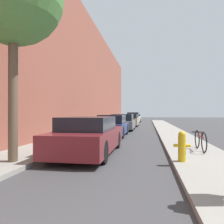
{
  "coord_description": "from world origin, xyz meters",
  "views": [
    {
      "loc": [
        1.23,
        0.49,
        1.47
      ],
      "look_at": [
        -0.35,
        10.0,
        1.51
      ],
      "focal_mm": 35.0,
      "sensor_mm": 36.0,
      "label": 1
    }
  ],
  "objects_px": {
    "parked_car_white": "(133,118)",
    "parked_car_navy": "(113,126)",
    "parked_car_maroon": "(89,136)",
    "parked_car_silver": "(136,118)",
    "parked_car_grey": "(123,122)",
    "parked_car_champagne": "(130,120)",
    "bicycle": "(200,140)",
    "fire_hydrant": "(182,146)"
  },
  "relations": [
    {
      "from": "parked_car_navy",
      "to": "parked_car_silver",
      "type": "distance_m",
      "value": 22.35
    },
    {
      "from": "parked_car_champagne",
      "to": "bicycle",
      "type": "bearing_deg",
      "value": -76.42
    },
    {
      "from": "parked_car_navy",
      "to": "parked_car_champagne",
      "type": "height_order",
      "value": "parked_car_navy"
    },
    {
      "from": "parked_car_white",
      "to": "parked_car_silver",
      "type": "relative_size",
      "value": 1.13
    },
    {
      "from": "parked_car_grey",
      "to": "parked_car_champagne",
      "type": "height_order",
      "value": "parked_car_grey"
    },
    {
      "from": "parked_car_grey",
      "to": "parked_car_champagne",
      "type": "bearing_deg",
      "value": 88.76
    },
    {
      "from": "parked_car_grey",
      "to": "parked_car_white",
      "type": "distance_m",
      "value": 11.84
    },
    {
      "from": "parked_car_navy",
      "to": "parked_car_white",
      "type": "distance_m",
      "value": 16.71
    },
    {
      "from": "parked_car_white",
      "to": "parked_car_maroon",
      "type": "bearing_deg",
      "value": -90.08
    },
    {
      "from": "parked_car_silver",
      "to": "parked_car_white",
      "type": "bearing_deg",
      "value": -90.14
    },
    {
      "from": "parked_car_maroon",
      "to": "fire_hydrant",
      "type": "height_order",
      "value": "parked_car_maroon"
    },
    {
      "from": "parked_car_maroon",
      "to": "parked_car_white",
      "type": "relative_size",
      "value": 1.02
    },
    {
      "from": "parked_car_white",
      "to": "parked_car_navy",
      "type": "bearing_deg",
      "value": -90.63
    },
    {
      "from": "parked_car_silver",
      "to": "bicycle",
      "type": "distance_m",
      "value": 27.98
    },
    {
      "from": "parked_car_maroon",
      "to": "parked_car_silver",
      "type": "relative_size",
      "value": 1.15
    },
    {
      "from": "parked_car_navy",
      "to": "parked_car_silver",
      "type": "height_order",
      "value": "parked_car_navy"
    },
    {
      "from": "parked_car_silver",
      "to": "parked_car_champagne",
      "type": "bearing_deg",
      "value": -89.89
    },
    {
      "from": "parked_car_champagne",
      "to": "parked_car_white",
      "type": "height_order",
      "value": "parked_car_white"
    },
    {
      "from": "parked_car_grey",
      "to": "parked_car_white",
      "type": "relative_size",
      "value": 0.86
    },
    {
      "from": "parked_car_champagne",
      "to": "fire_hydrant",
      "type": "bearing_deg",
      "value": -80.73
    },
    {
      "from": "parked_car_maroon",
      "to": "parked_car_champagne",
      "type": "xyz_separation_m",
      "value": [
        0.07,
        16.85,
        -0.01
      ]
    },
    {
      "from": "parked_car_champagne",
      "to": "bicycle",
      "type": "xyz_separation_m",
      "value": [
        3.89,
        -16.11,
        -0.17
      ]
    },
    {
      "from": "parked_car_white",
      "to": "parked_car_champagne",
      "type": "bearing_deg",
      "value": -89.65
    },
    {
      "from": "fire_hydrant",
      "to": "parked_car_navy",
      "type": "bearing_deg",
      "value": 113.36
    },
    {
      "from": "parked_car_champagne",
      "to": "bicycle",
      "type": "relative_size",
      "value": 2.59
    },
    {
      "from": "parked_car_grey",
      "to": "parked_car_white",
      "type": "height_order",
      "value": "parked_car_white"
    },
    {
      "from": "parked_car_maroon",
      "to": "parked_car_silver",
      "type": "height_order",
      "value": "parked_car_maroon"
    },
    {
      "from": "parked_car_maroon",
      "to": "parked_car_white",
      "type": "distance_m",
      "value": 22.8
    },
    {
      "from": "parked_car_maroon",
      "to": "parked_car_champagne",
      "type": "distance_m",
      "value": 16.85
    },
    {
      "from": "parked_car_navy",
      "to": "parked_car_champagne",
      "type": "distance_m",
      "value": 10.75
    },
    {
      "from": "parked_car_maroon",
      "to": "parked_car_navy",
      "type": "relative_size",
      "value": 1.15
    },
    {
      "from": "parked_car_champagne",
      "to": "parked_car_silver",
      "type": "xyz_separation_m",
      "value": [
        -0.02,
        11.6,
        -0.04
      ]
    },
    {
      "from": "parked_car_maroon",
      "to": "bicycle",
      "type": "height_order",
      "value": "parked_car_maroon"
    },
    {
      "from": "parked_car_grey",
      "to": "parked_car_navy",
      "type": "bearing_deg",
      "value": -91.1
    },
    {
      "from": "parked_car_navy",
      "to": "parked_car_champagne",
      "type": "bearing_deg",
      "value": 88.82
    },
    {
      "from": "parked_car_white",
      "to": "fire_hydrant",
      "type": "relative_size",
      "value": 5.43
    },
    {
      "from": "parked_car_maroon",
      "to": "parked_car_champagne",
      "type": "bearing_deg",
      "value": 89.77
    },
    {
      "from": "parked_car_navy",
      "to": "fire_hydrant",
      "type": "distance_m",
      "value": 8.01
    },
    {
      "from": "parked_car_maroon",
      "to": "parked_car_navy",
      "type": "distance_m",
      "value": 6.1
    },
    {
      "from": "parked_car_champagne",
      "to": "parked_car_white",
      "type": "xyz_separation_m",
      "value": [
        -0.04,
        5.96,
        0.09
      ]
    },
    {
      "from": "bicycle",
      "to": "parked_car_silver",
      "type": "bearing_deg",
      "value": 97.26
    },
    {
      "from": "parked_car_silver",
      "to": "fire_hydrant",
      "type": "relative_size",
      "value": 4.82
    }
  ]
}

